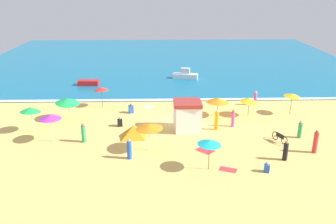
{
  "coord_description": "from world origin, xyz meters",
  "views": [
    {
      "loc": [
        -1.24,
        -31.15,
        12.42
      ],
      "look_at": [
        -0.41,
        0.42,
        0.8
      ],
      "focal_mm": 37.8,
      "sensor_mm": 36.0,
      "label": 1
    }
  ],
  "objects_px": {
    "beach_umbrella_2": "(30,110)",
    "beachgoer_4": "(129,149)",
    "beachgoer_1": "(233,118)",
    "beachgoer_7": "(267,168)",
    "beachgoer_8": "(120,122)",
    "beachgoer_10": "(84,133)",
    "beach_tent": "(134,131)",
    "beachgoer_9": "(255,98)",
    "beachgoer_5": "(286,151)",
    "beachgoer_6": "(131,109)",
    "beach_umbrella_4": "(101,89)",
    "beach_umbrella_6": "(292,95)",
    "beachgoer_2": "(217,121)",
    "small_boat_0": "(89,83)",
    "beach_umbrella_5": "(50,117)",
    "beach_umbrella_0": "(249,100)",
    "small_boat_1": "(185,75)",
    "parked_bicycle": "(280,138)",
    "beach_umbrella_8": "(68,101)",
    "lifeguard_cabana": "(187,115)",
    "beach_umbrella_3": "(218,100)",
    "beachgoer_3": "(316,142)",
    "beach_umbrella_7": "(149,127)",
    "beachgoer_0": "(300,130)",
    "beach_umbrella_1": "(210,142)"
  },
  "relations": [
    {
      "from": "lifeguard_cabana",
      "to": "beach_umbrella_6",
      "type": "bearing_deg",
      "value": 19.23
    },
    {
      "from": "beachgoer_5",
      "to": "beachgoer_6",
      "type": "xyz_separation_m",
      "value": [
        -12.13,
        10.42,
        -0.3
      ]
    },
    {
      "from": "beach_umbrella_5",
      "to": "beach_umbrella_8",
      "type": "height_order",
      "value": "beach_umbrella_5"
    },
    {
      "from": "beach_umbrella_8",
      "to": "beachgoer_9",
      "type": "bearing_deg",
      "value": 11.37
    },
    {
      "from": "beachgoer_2",
      "to": "beach_tent",
      "type": "bearing_deg",
      "value": -169.88
    },
    {
      "from": "beach_umbrella_2",
      "to": "beachgoer_4",
      "type": "distance_m",
      "value": 10.46
    },
    {
      "from": "beach_umbrella_6",
      "to": "beachgoer_8",
      "type": "bearing_deg",
      "value": -170.69
    },
    {
      "from": "small_boat_0",
      "to": "beachgoer_2",
      "type": "bearing_deg",
      "value": -46.18
    },
    {
      "from": "lifeguard_cabana",
      "to": "parked_bicycle",
      "type": "distance_m",
      "value": 8.02
    },
    {
      "from": "beachgoer_6",
      "to": "beach_umbrella_4",
      "type": "bearing_deg",
      "value": 147.89
    },
    {
      "from": "beach_umbrella_6",
      "to": "beachgoer_9",
      "type": "relative_size",
      "value": 1.39
    },
    {
      "from": "beachgoer_1",
      "to": "beachgoer_9",
      "type": "distance_m",
      "value": 6.88
    },
    {
      "from": "beach_umbrella_0",
      "to": "small_boat_1",
      "type": "relative_size",
      "value": 0.69
    },
    {
      "from": "lifeguard_cabana",
      "to": "beachgoer_7",
      "type": "xyz_separation_m",
      "value": [
        4.97,
        -7.67,
        -1.02
      ]
    },
    {
      "from": "beachgoer_9",
      "to": "beach_umbrella_0",
      "type": "bearing_deg",
      "value": -115.42
    },
    {
      "from": "beachgoer_1",
      "to": "beachgoer_7",
      "type": "relative_size",
      "value": 2.07
    },
    {
      "from": "beachgoer_4",
      "to": "beachgoer_5",
      "type": "xyz_separation_m",
      "value": [
        11.53,
        -0.53,
        -0.03
      ]
    },
    {
      "from": "beachgoer_3",
      "to": "beachgoer_7",
      "type": "bearing_deg",
      "value": -147.89
    },
    {
      "from": "lifeguard_cabana",
      "to": "beach_tent",
      "type": "distance_m",
      "value": 4.93
    },
    {
      "from": "beachgoer_5",
      "to": "small_boat_0",
      "type": "xyz_separation_m",
      "value": [
        -18.25,
        20.5,
        -0.3
      ]
    },
    {
      "from": "beach_umbrella_5",
      "to": "small_boat_1",
      "type": "bearing_deg",
      "value": 57.72
    },
    {
      "from": "beachgoer_0",
      "to": "beachgoer_1",
      "type": "height_order",
      "value": "beachgoer_1"
    },
    {
      "from": "beachgoer_8",
      "to": "beachgoer_10",
      "type": "relative_size",
      "value": 0.52
    },
    {
      "from": "beachgoer_4",
      "to": "beachgoer_8",
      "type": "distance_m",
      "value": 6.55
    },
    {
      "from": "beach_tent",
      "to": "beachgoer_6",
      "type": "height_order",
      "value": "beach_tent"
    },
    {
      "from": "beachgoer_0",
      "to": "beachgoer_2",
      "type": "xyz_separation_m",
      "value": [
        -6.79,
        1.91,
        0.15
      ]
    },
    {
      "from": "beach_umbrella_2",
      "to": "beach_tent",
      "type": "bearing_deg",
      "value": -8.29
    },
    {
      "from": "beach_tent",
      "to": "beachgoer_3",
      "type": "distance_m",
      "value": 14.57
    },
    {
      "from": "beach_umbrella_5",
      "to": "beachgoer_0",
      "type": "bearing_deg",
      "value": 0.48
    },
    {
      "from": "beachgoer_6",
      "to": "beachgoer_7",
      "type": "bearing_deg",
      "value": -49.71
    },
    {
      "from": "beach_umbrella_2",
      "to": "beachgoer_7",
      "type": "bearing_deg",
      "value": -22.16
    },
    {
      "from": "beach_umbrella_1",
      "to": "small_boat_0",
      "type": "distance_m",
      "value": 25.09
    },
    {
      "from": "beach_umbrella_5",
      "to": "beachgoer_10",
      "type": "height_order",
      "value": "beach_umbrella_5"
    },
    {
      "from": "beach_umbrella_2",
      "to": "beachgoer_10",
      "type": "xyz_separation_m",
      "value": [
        4.93,
        -2.29,
        -1.3
      ]
    },
    {
      "from": "parked_bicycle",
      "to": "beach_umbrella_2",
      "type": "bearing_deg",
      "value": 172.69
    },
    {
      "from": "beach_umbrella_4",
      "to": "beachgoer_7",
      "type": "relative_size",
      "value": 2.83
    },
    {
      "from": "beach_umbrella_3",
      "to": "beachgoer_7",
      "type": "height_order",
      "value": "beach_umbrella_3"
    },
    {
      "from": "beachgoer_3",
      "to": "beach_umbrella_7",
      "type": "bearing_deg",
      "value": 176.74
    },
    {
      "from": "beach_umbrella_7",
      "to": "beachgoer_10",
      "type": "relative_size",
      "value": 1.35
    },
    {
      "from": "beachgoer_10",
      "to": "beachgoer_6",
      "type": "bearing_deg",
      "value": 63.71
    },
    {
      "from": "beachgoer_3",
      "to": "small_boat_1",
      "type": "bearing_deg",
      "value": 110.62
    },
    {
      "from": "beachgoer_5",
      "to": "beachgoer_10",
      "type": "xyz_separation_m",
      "value": [
        -15.51,
        3.58,
        0.06
      ]
    },
    {
      "from": "beach_umbrella_8",
      "to": "beachgoer_6",
      "type": "bearing_deg",
      "value": 17.05
    },
    {
      "from": "beach_umbrella_5",
      "to": "small_boat_1",
      "type": "height_order",
      "value": "beach_umbrella_5"
    },
    {
      "from": "parked_bicycle",
      "to": "beachgoer_1",
      "type": "bearing_deg",
      "value": 133.44
    },
    {
      "from": "beach_umbrella_7",
      "to": "beachgoer_4",
      "type": "relative_size",
      "value": 1.38
    },
    {
      "from": "beach_tent",
      "to": "beachgoer_7",
      "type": "bearing_deg",
      "value": -33.08
    },
    {
      "from": "beachgoer_5",
      "to": "beachgoer_8",
      "type": "height_order",
      "value": "beachgoer_5"
    },
    {
      "from": "beachgoer_1",
      "to": "parked_bicycle",
      "type": "bearing_deg",
      "value": -46.56
    },
    {
      "from": "beach_umbrella_5",
      "to": "beachgoer_1",
      "type": "bearing_deg",
      "value": 10.18
    }
  ]
}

